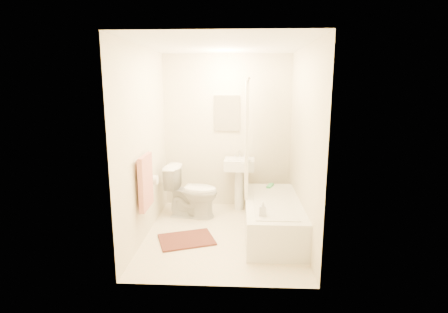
{
  "coord_description": "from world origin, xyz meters",
  "views": [
    {
      "loc": [
        0.23,
        -4.29,
        1.95
      ],
      "look_at": [
        0.0,
        0.25,
        1.0
      ],
      "focal_mm": 28.0,
      "sensor_mm": 36.0,
      "label": 1
    }
  ],
  "objects_px": {
    "toilet": "(192,192)",
    "bathtub": "(272,217)",
    "sink": "(239,182)",
    "bath_mat": "(187,240)",
    "soap_bottle": "(263,209)"
  },
  "relations": [
    {
      "from": "bath_mat",
      "to": "soap_bottle",
      "type": "relative_size",
      "value": 3.73
    },
    {
      "from": "toilet",
      "to": "soap_bottle",
      "type": "height_order",
      "value": "toilet"
    },
    {
      "from": "toilet",
      "to": "soap_bottle",
      "type": "bearing_deg",
      "value": -130.82
    },
    {
      "from": "bathtub",
      "to": "bath_mat",
      "type": "height_order",
      "value": "bathtub"
    },
    {
      "from": "bath_mat",
      "to": "soap_bottle",
      "type": "bearing_deg",
      "value": -15.97
    },
    {
      "from": "toilet",
      "to": "sink",
      "type": "height_order",
      "value": "sink"
    },
    {
      "from": "bathtub",
      "to": "soap_bottle",
      "type": "distance_m",
      "value": 0.64
    },
    {
      "from": "toilet",
      "to": "sink",
      "type": "distance_m",
      "value": 0.76
    },
    {
      "from": "bath_mat",
      "to": "soap_bottle",
      "type": "xyz_separation_m",
      "value": [
        0.94,
        -0.27,
        0.53
      ]
    },
    {
      "from": "sink",
      "to": "bath_mat",
      "type": "distance_m",
      "value": 1.39
    },
    {
      "from": "sink",
      "to": "bath_mat",
      "type": "height_order",
      "value": "sink"
    },
    {
      "from": "toilet",
      "to": "bathtub",
      "type": "height_order",
      "value": "toilet"
    },
    {
      "from": "toilet",
      "to": "bathtub",
      "type": "relative_size",
      "value": 0.48
    },
    {
      "from": "toilet",
      "to": "bathtub",
      "type": "bearing_deg",
      "value": -108.95
    },
    {
      "from": "sink",
      "to": "bathtub",
      "type": "relative_size",
      "value": 0.55
    }
  ]
}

